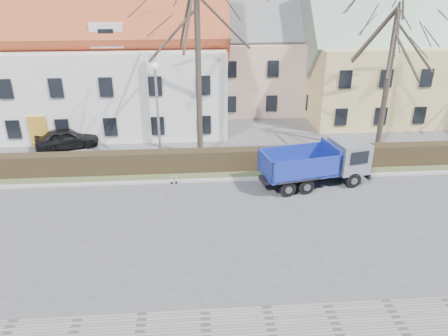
{
  "coord_description": "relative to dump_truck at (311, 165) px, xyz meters",
  "views": [
    {
      "loc": [
        -2.46,
        -18.18,
        11.15
      ],
      "look_at": [
        -0.86,
        2.84,
        1.6
      ],
      "focal_mm": 35.0,
      "sensor_mm": 36.0,
      "label": 1
    }
  ],
  "objects": [
    {
      "name": "hedge",
      "position": [
        -4.11,
        2.31,
        -0.61
      ],
      "size": [
        60.0,
        0.9,
        1.3
      ],
      "primitive_type": "cube",
      "color": "black",
      "rests_on": "ground"
    },
    {
      "name": "building_white",
      "position": [
        -17.11,
        12.31,
        3.49
      ],
      "size": [
        26.8,
        10.8,
        9.5
      ],
      "primitive_type": null,
      "color": "silver",
      "rests_on": "ground"
    },
    {
      "name": "building_pink",
      "position": [
        -0.11,
        16.31,
        2.74
      ],
      "size": [
        10.8,
        8.8,
        8.0
      ],
      "primitive_type": null,
      "color": "tan",
      "rests_on": "ground"
    },
    {
      "name": "tree_1",
      "position": [
        -6.11,
        4.81,
        5.07
      ],
      "size": [
        9.2,
        9.2,
        12.65
      ],
      "primitive_type": null,
      "color": "#332A23",
      "rests_on": "ground"
    },
    {
      "name": "building_yellow",
      "position": [
        11.89,
        13.31,
        2.99
      ],
      "size": [
        18.8,
        10.8,
        8.5
      ],
      "primitive_type": null,
      "color": "#D9BF77",
      "rests_on": "ground"
    },
    {
      "name": "curb_far",
      "position": [
        -4.11,
        0.91,
        -1.2
      ],
      "size": [
        80.0,
        0.3,
        0.12
      ],
      "primitive_type": "cube",
      "color": "#A5A4A2",
      "rests_on": "ground"
    },
    {
      "name": "streetlight",
      "position": [
        -8.61,
        3.31,
        2.0
      ],
      "size": [
        0.51,
        0.51,
        6.51
      ],
      "primitive_type": null,
      "color": "#9DA1A4",
      "rests_on": "ground"
    },
    {
      "name": "cart_frame",
      "position": [
        -7.91,
        0.67,
        -0.98
      ],
      "size": [
        0.64,
        0.41,
        0.56
      ],
      "primitive_type": null,
      "rotation": [
        0.0,
        0.0,
        0.1
      ],
      "color": "silver",
      "rests_on": "ground"
    },
    {
      "name": "dump_truck",
      "position": [
        0.0,
        0.0,
        0.0
      ],
      "size": [
        6.63,
        3.54,
        2.52
      ],
      "primitive_type": null,
      "rotation": [
        0.0,
        0.0,
        0.2
      ],
      "color": "navy",
      "rests_on": "ground"
    },
    {
      "name": "parked_car_a",
      "position": [
        -15.17,
        6.85,
        -0.55
      ],
      "size": [
        4.45,
        2.87,
        1.41
      ],
      "primitive_type": "imported",
      "rotation": [
        0.0,
        0.0,
        1.89
      ],
      "color": "black",
      "rests_on": "ground"
    },
    {
      "name": "ground",
      "position": [
        -4.11,
        -3.69,
        -1.26
      ],
      "size": [
        120.0,
        120.0,
        0.0
      ],
      "primitive_type": "plane",
      "color": "#4E4F51"
    },
    {
      "name": "tree_2",
      "position": [
        5.89,
        4.81,
        4.24
      ],
      "size": [
        8.0,
        8.0,
        11.0
      ],
      "primitive_type": null,
      "color": "#332A23",
      "rests_on": "ground"
    },
    {
      "name": "grass_strip",
      "position": [
        -4.11,
        2.51,
        -1.21
      ],
      "size": [
        80.0,
        3.0,
        0.1
      ],
      "primitive_type": "cube",
      "color": "#48552F",
      "rests_on": "ground"
    }
  ]
}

